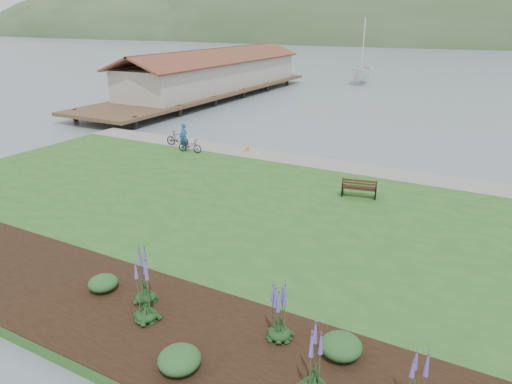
% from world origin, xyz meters
% --- Properties ---
extents(ground, '(600.00, 600.00, 0.00)m').
position_xyz_m(ground, '(0.00, 0.00, 0.00)').
color(ground, slate).
rests_on(ground, ground).
extents(lawn, '(34.00, 20.00, 0.40)m').
position_xyz_m(lawn, '(0.00, -2.00, 0.20)').
color(lawn, '#27581F').
rests_on(lawn, ground).
extents(shoreline_path, '(34.00, 2.20, 0.03)m').
position_xyz_m(shoreline_path, '(0.00, 6.90, 0.42)').
color(shoreline_path, gray).
rests_on(shoreline_path, lawn).
extents(garden_bed, '(24.00, 4.40, 0.04)m').
position_xyz_m(garden_bed, '(3.00, -9.80, 0.42)').
color(garden_bed, black).
rests_on(garden_bed, lawn).
extents(pier_pavilion, '(8.00, 36.00, 5.40)m').
position_xyz_m(pier_pavilion, '(-20.00, 27.52, 2.64)').
color(pier_pavilion, '#4C3826').
rests_on(pier_pavilion, ground).
extents(park_bench, '(1.72, 0.96, 1.01)m').
position_xyz_m(park_bench, '(4.50, 2.50, 0.90)').
color(park_bench, black).
rests_on(park_bench, lawn).
extents(person, '(0.83, 0.64, 2.08)m').
position_xyz_m(person, '(-8.07, 5.44, 1.44)').
color(person, '#215A98').
rests_on(person, lawn).
extents(bicycle_a, '(0.74, 1.72, 0.87)m').
position_xyz_m(bicycle_a, '(-7.44, 5.20, 0.84)').
color(bicycle_a, black).
rests_on(bicycle_a, lawn).
extents(bicycle_b, '(0.71, 1.70, 0.99)m').
position_xyz_m(bicycle_b, '(-9.13, 6.11, 0.90)').
color(bicycle_b, black).
rests_on(bicycle_b, lawn).
extents(sailboat, '(11.77, 11.93, 27.83)m').
position_xyz_m(sailboat, '(-8.14, 46.49, 0.00)').
color(sailboat, silver).
rests_on(sailboat, ground).
extents(pannier, '(0.21, 0.31, 0.31)m').
position_xyz_m(pannier, '(-4.29, 7.14, 0.56)').
color(pannier, gold).
rests_on(pannier, lawn).
extents(echium_0, '(0.62, 0.62, 2.30)m').
position_xyz_m(echium_0, '(1.97, -9.85, 1.32)').
color(echium_0, '#133413').
rests_on(echium_0, garden_bed).
extents(echium_1, '(0.62, 0.62, 1.95)m').
position_xyz_m(echium_1, '(5.64, -8.77, 1.27)').
color(echium_1, '#133413').
rests_on(echium_1, garden_bed).
extents(echium_2, '(0.62, 0.62, 1.89)m').
position_xyz_m(echium_2, '(7.15, -10.11, 1.14)').
color(echium_2, '#133413').
rests_on(echium_2, garden_bed).
extents(echium_3, '(0.62, 0.62, 1.88)m').
position_xyz_m(echium_3, '(9.21, -9.51, 1.13)').
color(echium_3, '#133413').
rests_on(echium_3, garden_bed).
extents(echium_4, '(0.62, 0.62, 2.31)m').
position_xyz_m(echium_4, '(1.34, -9.16, 1.44)').
color(echium_4, '#133413').
rests_on(echium_4, garden_bed).
extents(shrub_0, '(0.93, 0.93, 0.46)m').
position_xyz_m(shrub_0, '(-0.30, -9.28, 0.67)').
color(shrub_0, '#1E4C21').
rests_on(shrub_0, garden_bed).
extents(shrub_1, '(1.07, 1.07, 0.54)m').
position_xyz_m(shrub_1, '(3.97, -10.96, 0.71)').
color(shrub_1, '#1E4C21').
rests_on(shrub_1, garden_bed).
extents(shrub_2, '(1.08, 1.08, 0.54)m').
position_xyz_m(shrub_2, '(7.30, -8.62, 0.71)').
color(shrub_2, '#1E4C21').
rests_on(shrub_2, garden_bed).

